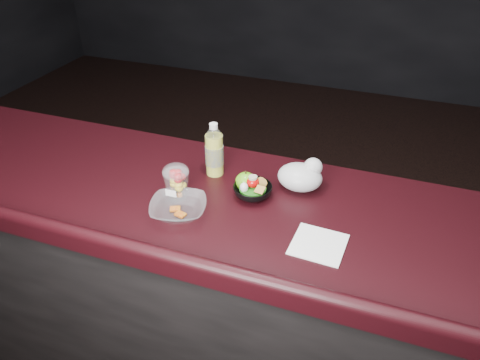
# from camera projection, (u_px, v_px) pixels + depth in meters

# --- Properties ---
(counter) EXTENTS (4.06, 0.71, 1.02)m
(counter) POSITION_uv_depth(u_px,v_px,m) (237.00, 302.00, 1.91)
(counter) COLOR black
(counter) RESTS_ON ground
(lemonade_bottle) EXTENTS (0.07, 0.07, 0.21)m
(lemonade_bottle) POSITION_uv_depth(u_px,v_px,m) (214.00, 153.00, 1.74)
(lemonade_bottle) COLOR gold
(lemonade_bottle) RESTS_ON counter
(fruit_cup) EXTENTS (0.09, 0.09, 0.13)m
(fruit_cup) POSITION_uv_depth(u_px,v_px,m) (176.00, 181.00, 1.62)
(fruit_cup) COLOR white
(fruit_cup) RESTS_ON counter
(green_apple) EXTENTS (0.08, 0.08, 0.08)m
(green_apple) POSITION_uv_depth(u_px,v_px,m) (246.00, 182.00, 1.67)
(green_apple) COLOR #2D7B0E
(green_apple) RESTS_ON counter
(plastic_bag) EXTENTS (0.16, 0.13, 0.12)m
(plastic_bag) POSITION_uv_depth(u_px,v_px,m) (302.00, 176.00, 1.67)
(plastic_bag) COLOR silver
(plastic_bag) RESTS_ON counter
(snack_bowl) EXTENTS (0.18, 0.18, 0.08)m
(snack_bowl) POSITION_uv_depth(u_px,v_px,m) (252.00, 190.00, 1.65)
(snack_bowl) COLOR black
(snack_bowl) RESTS_ON counter
(takeout_bowl) EXTENTS (0.24, 0.24, 0.05)m
(takeout_bowl) POSITION_uv_depth(u_px,v_px,m) (178.00, 208.00, 1.56)
(takeout_bowl) COLOR silver
(takeout_bowl) RESTS_ON counter
(paper_napkin) EXTENTS (0.17, 0.17, 0.00)m
(paper_napkin) POSITION_uv_depth(u_px,v_px,m) (318.00, 244.00, 1.44)
(paper_napkin) COLOR white
(paper_napkin) RESTS_ON counter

